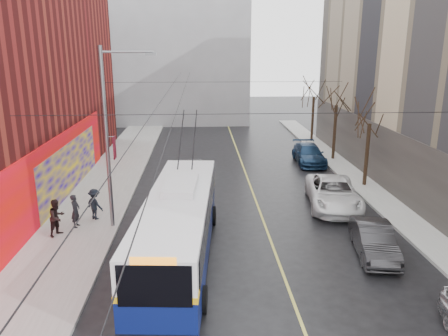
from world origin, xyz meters
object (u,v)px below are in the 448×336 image
object	(u,v)px
tree_mid	(337,95)
parked_car_b	(374,240)
tree_near	(371,112)
pedestrian_c	(95,204)
parked_car_d	(309,154)
tree_far	(314,88)
trolleybus	(179,225)
streetlight_pole	(110,135)
parked_car_c	(333,193)
pedestrian_b	(57,217)
following_car	(195,171)
pedestrian_a	(75,211)

from	to	relation	value
tree_mid	parked_car_b	bearing A→B (deg)	-100.87
tree_near	parked_car_b	xyz separation A→B (m)	(-3.20, -9.66, -4.27)
parked_car_b	pedestrian_c	xyz separation A→B (m)	(-13.16, 4.59, 0.27)
parked_car_d	tree_mid	bearing A→B (deg)	23.11
tree_far	parked_car_b	size ratio (longest dim) A/B	1.54
trolleybus	tree_mid	bearing A→B (deg)	59.06
streetlight_pole	pedestrian_c	bearing A→B (deg)	142.65
tree_near	trolleybus	xyz separation A→B (m)	(-11.75, -9.57, -3.40)
parked_car_b	parked_car_c	bearing A→B (deg)	99.00
parked_car_c	pedestrian_b	bearing A→B (deg)	-158.57
tree_mid	trolleybus	distance (m)	20.65
following_car	tree_near	bearing A→B (deg)	-12.89
pedestrian_b	tree_mid	bearing A→B (deg)	-22.80
parked_car_c	pedestrian_c	distance (m)	13.25
streetlight_pole	parked_car_c	size ratio (longest dim) A/B	1.52
parked_car_b	parked_car_c	world-z (taller)	parked_car_c
streetlight_pole	following_car	distance (m)	9.58
parked_car_b	tree_far	bearing A→B (deg)	91.29
parked_car_d	parked_car_c	bearing A→B (deg)	-93.76
pedestrian_a	pedestrian_b	world-z (taller)	pedestrian_b
pedestrian_c	parked_car_d	bearing A→B (deg)	-105.09
pedestrian_a	pedestrian_c	bearing A→B (deg)	-29.28
tree_far	parked_car_b	world-z (taller)	tree_far
parked_car_d	trolleybus	bearing A→B (deg)	-119.22
tree_near	parked_car_d	size ratio (longest dim) A/B	1.25
streetlight_pole	parked_car_d	distance (m)	18.20
tree_near	following_car	bearing A→B (deg)	171.41
parked_car_d	pedestrian_b	xyz separation A→B (m)	(-15.48, -13.16, 0.31)
trolleybus	following_car	distance (m)	11.31
parked_car_b	pedestrian_b	bearing A→B (deg)	178.67
following_car	parked_car_b	bearing A→B (deg)	-59.22
parked_car_b	parked_car_d	size ratio (longest dim) A/B	0.83
trolleybus	pedestrian_a	distance (m)	6.42
streetlight_pole	pedestrian_a	world-z (taller)	streetlight_pole
tree_mid	streetlight_pole	bearing A→B (deg)	-139.35
tree_far	pedestrian_b	world-z (taller)	tree_far
parked_car_d	pedestrian_b	distance (m)	20.32
pedestrian_c	trolleybus	bearing A→B (deg)	172.14
following_car	pedestrian_c	world-z (taller)	pedestrian_c
tree_far	pedestrian_b	xyz separation A→B (m)	(-17.70, -21.01, -4.09)
pedestrian_a	tree_near	bearing A→B (deg)	-63.03
tree_near	following_car	world-z (taller)	tree_near
following_car	pedestrian_b	bearing A→B (deg)	-131.18
streetlight_pole	pedestrian_a	distance (m)	4.32
pedestrian_c	tree_far	bearing A→B (deg)	-94.12
parked_car_b	pedestrian_c	size ratio (longest dim) A/B	2.58
tree_near	parked_car_c	xyz separation A→B (m)	(-3.20, -3.54, -4.15)
pedestrian_b	tree_far	bearing A→B (deg)	-11.28
trolleybus	parked_car_b	xyz separation A→B (m)	(8.55, -0.08, -0.88)
parked_car_c	following_car	distance (m)	9.53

